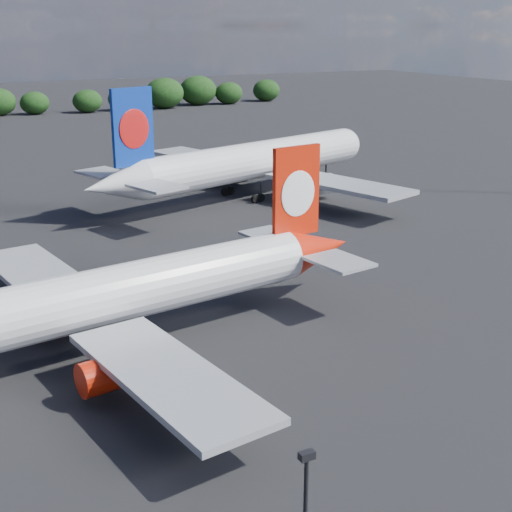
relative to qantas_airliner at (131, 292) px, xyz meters
name	(u,v)px	position (x,y,z in m)	size (l,w,h in m)	color
qantas_airliner	(131,292)	(0.00, 0.00, 0.00)	(43.66, 41.66, 14.26)	silver
china_southern_airliner	(247,163)	(30.35, 41.34, 0.84)	(51.10, 49.04, 17.02)	silver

